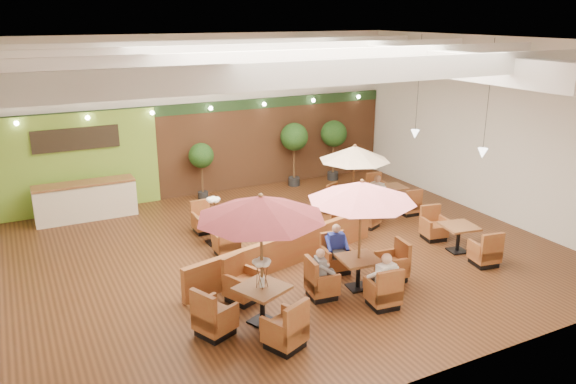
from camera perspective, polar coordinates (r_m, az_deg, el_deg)
room at (r=15.32m, az=-1.40°, el=8.31°), size 14.04×14.00×5.52m
service_counter at (r=18.47m, az=-19.86°, el=-0.85°), size 3.00×0.75×1.18m
booth_divider at (r=14.22m, az=-0.13°, el=-5.98°), size 5.88×1.65×0.83m
table_0 at (r=11.07m, az=-3.07°, el=-4.21°), size 2.79×2.96×2.82m
table_1 at (r=12.68m, az=7.39°, el=-2.37°), size 2.65×2.65×2.66m
table_2 at (r=17.22m, az=6.73°, el=2.46°), size 2.48×2.48×2.38m
table_3 at (r=15.70m, az=-7.49°, el=-3.49°), size 0.83×2.44×1.50m
table_4 at (r=15.75m, az=16.89°, el=-4.58°), size 0.98×2.62×0.95m
table_5 at (r=18.89m, az=10.56°, el=-0.46°), size 0.87×2.40×0.88m
topiary_0 at (r=19.20m, az=-8.80°, el=3.46°), size 0.85×0.85×1.97m
topiary_1 at (r=20.47m, az=0.64°, el=5.37°), size 1.01×1.01×2.35m
topiary_2 at (r=21.30m, az=4.67°, el=5.69°), size 0.99×0.99×2.30m
diner_0 at (r=12.36m, az=9.74°, el=-8.28°), size 0.41×0.33×0.82m
diner_1 at (r=13.82m, az=4.95°, el=-5.26°), size 0.42×0.37×0.78m
diner_2 at (r=12.61m, az=3.50°, el=-7.68°), size 0.34×0.39×0.73m
diner_3 at (r=16.80m, az=8.25°, el=-1.20°), size 0.41×0.37×0.74m
diner_4 at (r=17.94m, az=8.94°, el=0.09°), size 0.41×0.45×0.81m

